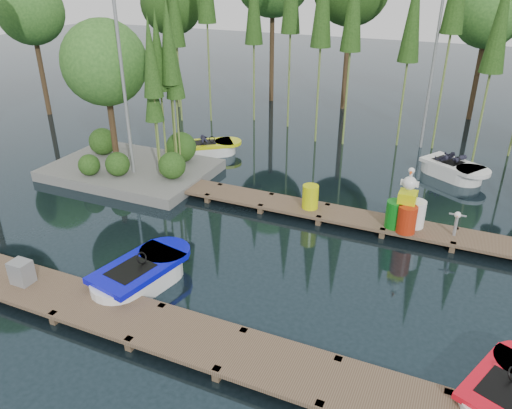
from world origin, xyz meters
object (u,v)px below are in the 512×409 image
at_px(boat_blue, 141,276).
at_px(yellow_barrel, 310,197).
at_px(island, 121,92).
at_px(boat_red, 505,392).
at_px(drum_cluster, 406,211).
at_px(boat_yellow_far, 210,148).
at_px(utility_cabinet, 21,272).

xyz_separation_m(boat_blue, yellow_barrel, (2.74, 5.54, 0.40)).
distance_m(island, boat_red, 15.55).
distance_m(island, yellow_barrel, 8.27).
bearing_deg(boat_blue, yellow_barrel, 74.77).
xyz_separation_m(boat_red, drum_cluster, (-2.81, 5.74, 0.63)).
xyz_separation_m(boat_red, yellow_barrel, (-5.88, 5.89, 0.45)).
bearing_deg(boat_red, island, 176.78).
bearing_deg(boat_blue, boat_yellow_far, 119.44).
distance_m(island, drum_cluster, 11.20).
bearing_deg(boat_yellow_far, boat_blue, -88.30).
bearing_deg(island, boat_blue, -51.13).
bearing_deg(yellow_barrel, utility_cabinet, -126.96).
relative_size(boat_red, boat_yellow_far, 1.01).
relative_size(yellow_barrel, drum_cluster, 0.41).
bearing_deg(yellow_barrel, island, 174.25).
distance_m(boat_red, yellow_barrel, 8.34).
relative_size(boat_red, utility_cabinet, 4.59).
height_order(boat_red, boat_yellow_far, boat_yellow_far).
height_order(boat_yellow_far, utility_cabinet, boat_yellow_far).
xyz_separation_m(boat_blue, drum_cluster, (5.81, 5.39, 0.58)).
xyz_separation_m(boat_yellow_far, utility_cabinet, (0.58, -10.83, 0.33)).
height_order(island, drum_cluster, island).
distance_m(boat_blue, yellow_barrel, 6.20).
height_order(island, utility_cabinet, island).
distance_m(boat_blue, boat_red, 8.63).
distance_m(yellow_barrel, drum_cluster, 3.08).
xyz_separation_m(boat_blue, boat_yellow_far, (-3.10, 9.37, -0.02)).
distance_m(island, boat_yellow_far, 4.66).
xyz_separation_m(boat_red, utility_cabinet, (-11.15, -1.11, 0.36)).
height_order(island, boat_red, island).
distance_m(boat_yellow_far, drum_cluster, 9.78).
distance_m(boat_blue, boat_yellow_far, 9.87).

